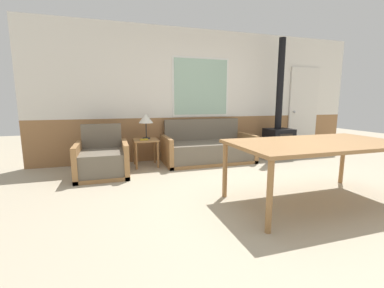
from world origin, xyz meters
name	(u,v)px	position (x,y,z in m)	size (l,w,h in m)	color
ground_plane	(281,198)	(0.00, 0.00, 0.00)	(16.00, 16.00, 0.00)	#B2A58C
wall_back	(208,95)	(-0.01, 2.63, 1.36)	(7.20, 0.09, 2.70)	#996B42
couch	(208,150)	(-0.19, 2.14, 0.25)	(1.80, 0.87, 0.85)	#9E7042
armchair	(102,161)	(-2.21, 1.76, 0.25)	(0.83, 0.87, 0.83)	#9E7042
side_table	(146,145)	(-1.44, 2.18, 0.42)	(0.46, 0.46, 0.52)	#9E7042
table_lamp	(146,119)	(-1.41, 2.26, 0.89)	(0.28, 0.28, 0.48)	#262628
book_stack	(144,140)	(-1.47, 2.10, 0.53)	(0.15, 0.11, 0.02)	gold
dining_table	(317,147)	(0.29, -0.23, 0.69)	(2.05, 1.10, 0.75)	#9E7042
wood_stove	(279,129)	(1.44, 2.08, 0.62)	(0.53, 0.50, 2.53)	black
entry_door	(303,110)	(2.47, 2.57, 1.01)	(0.81, 0.09, 2.03)	silver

